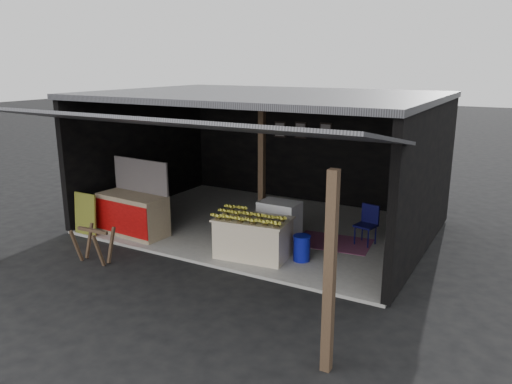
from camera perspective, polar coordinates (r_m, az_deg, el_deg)
The scene contains 13 objects.
ground at distance 9.42m, azimuth -6.64°, elevation -8.21°, with size 80.00×80.00×0.00m, color black.
concrete_slab at distance 11.39m, azimuth 0.78°, elevation -3.88°, with size 7.00×5.00×0.06m, color gray.
shophouse at distance 11.19m, azimuth 1.61°, elevation 6.68°, with size 7.40×7.29×3.02m.
banana_table at distance 9.43m, azimuth -0.34°, elevation -5.21°, with size 1.48×1.01×0.76m.
banana_pile at distance 9.29m, azimuth -0.34°, elevation -2.58°, with size 1.27×0.76×0.15m, color yellow, non-canonical shape.
white_crate at distance 10.08m, azimuth 2.67°, elevation -3.55°, with size 0.80×0.56×0.88m.
neighbor_stall at distance 10.97m, azimuth -13.87°, elevation -2.27°, with size 1.58×0.79×1.59m.
green_signboard at distance 11.25m, azimuth -18.93°, elevation -2.38°, with size 0.60×0.04×0.90m, color black.
sawhorse at distance 9.77m, azimuth -18.08°, elevation -5.39°, with size 0.69×0.61×0.66m.
water_barrel at distance 9.34m, azimuth 5.25°, elevation -6.48°, with size 0.31×0.31×0.46m, color #0E159C.
plastic_chair at distance 10.32m, azimuth 12.66°, elevation -3.28°, with size 0.45×0.45×0.81m.
magenta_rug at distance 10.39m, azimuth 8.83°, elevation -5.71°, with size 1.50×1.00×0.01m, color #6B1751.
picture_frames at distance 13.14m, azimuth 5.25°, elevation 7.05°, with size 1.62×0.04×0.46m.
Camera 1 is at (5.19, -6.98, 3.63)m, focal length 35.00 mm.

